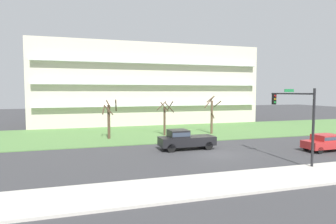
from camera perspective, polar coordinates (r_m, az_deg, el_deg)
The scene contains 10 objects.
ground at distance 26.40m, azimuth 9.13°, elevation -8.19°, with size 160.00×160.00×0.00m, color #38383A.
sidewalk_curb_near at distance 19.74m, azimuth 19.62°, elevation -12.38°, with size 80.00×4.00×0.15m, color #BCB7AD.
grass_lawn_strip at distance 39.26m, azimuth 0.11°, elevation -4.05°, with size 80.00×16.00×0.08m, color #547F42.
apartment_building at distance 52.45m, azimuth -4.40°, elevation 5.36°, with size 38.20×13.01×13.55m.
tree_far_left at distance 34.08m, azimuth -11.67°, elevation -1.32°, with size 1.84×1.80×4.70m.
tree_left at distance 35.96m, azimuth -0.58°, elevation -1.04°, with size 2.10×2.14×4.44m.
tree_center at distance 37.94m, azimuth 8.75°, elevation -0.50°, with size 1.83×1.77×5.06m.
pickup_black_near_left at distance 27.73m, azimuth 3.33°, elevation -5.42°, with size 5.42×2.06×1.95m.
sedan_red_center_left at distance 30.88m, azimuth 28.95°, elevation -5.22°, with size 4.47×1.97×1.57m.
traffic_signal_mast at distance 24.32m, azimuth 24.32°, elevation -0.05°, with size 0.90×4.86×5.83m.
Camera 1 is at (-11.37, -23.16, 5.58)m, focal length 30.56 mm.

